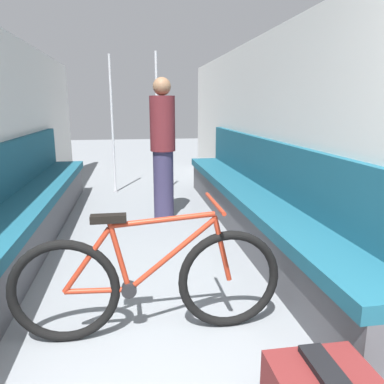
{
  "coord_description": "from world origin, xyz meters",
  "views": [
    {
      "loc": [
        -0.11,
        -0.6,
        1.37
      ],
      "look_at": [
        0.47,
        2.96,
        0.53
      ],
      "focal_mm": 35.0,
      "sensor_mm": 36.0,
      "label": 1
    }
  ],
  "objects_px": {
    "bicycle": "(149,282)",
    "grab_pole_far": "(157,129)",
    "bench_seat_row_left": "(26,214)",
    "passenger_standing": "(163,148)",
    "bench_seat_row_right": "(251,204)",
    "grab_pole_near": "(112,127)"
  },
  "relations": [
    {
      "from": "grab_pole_far",
      "to": "passenger_standing",
      "type": "height_order",
      "value": "grab_pole_far"
    },
    {
      "from": "bench_seat_row_right",
      "to": "grab_pole_far",
      "type": "xyz_separation_m",
      "value": [
        -0.87,
        1.84,
        0.7
      ]
    },
    {
      "from": "bench_seat_row_right",
      "to": "bicycle",
      "type": "bearing_deg",
      "value": -125.08
    },
    {
      "from": "grab_pole_near",
      "to": "grab_pole_far",
      "type": "relative_size",
      "value": 1.0
    },
    {
      "from": "bench_seat_row_right",
      "to": "bench_seat_row_left",
      "type": "bearing_deg",
      "value": 180.0
    },
    {
      "from": "bench_seat_row_left",
      "to": "grab_pole_near",
      "type": "height_order",
      "value": "grab_pole_near"
    },
    {
      "from": "grab_pole_near",
      "to": "passenger_standing",
      "type": "xyz_separation_m",
      "value": [
        0.65,
        -1.54,
        -0.16
      ]
    },
    {
      "from": "bicycle",
      "to": "grab_pole_near",
      "type": "height_order",
      "value": "grab_pole_near"
    },
    {
      "from": "bicycle",
      "to": "passenger_standing",
      "type": "relative_size",
      "value": 0.96
    },
    {
      "from": "grab_pole_far",
      "to": "passenger_standing",
      "type": "relative_size",
      "value": 1.26
    },
    {
      "from": "bench_seat_row_left",
      "to": "grab_pole_near",
      "type": "distance_m",
      "value": 2.49
    },
    {
      "from": "bench_seat_row_right",
      "to": "grab_pole_far",
      "type": "height_order",
      "value": "grab_pole_far"
    },
    {
      "from": "bicycle",
      "to": "passenger_standing",
      "type": "height_order",
      "value": "passenger_standing"
    },
    {
      "from": "grab_pole_near",
      "to": "passenger_standing",
      "type": "bearing_deg",
      "value": -67.01
    },
    {
      "from": "bicycle",
      "to": "grab_pole_near",
      "type": "distance_m",
      "value": 4.03
    },
    {
      "from": "bench_seat_row_left",
      "to": "grab_pole_far",
      "type": "relative_size",
      "value": 2.26
    },
    {
      "from": "bench_seat_row_left",
      "to": "bicycle",
      "type": "bearing_deg",
      "value": -56.32
    },
    {
      "from": "bicycle",
      "to": "grab_pole_far",
      "type": "xyz_separation_m",
      "value": [
        0.31,
        3.53,
        0.69
      ]
    },
    {
      "from": "bench_seat_row_left",
      "to": "grab_pole_far",
      "type": "xyz_separation_m",
      "value": [
        1.43,
        1.84,
        0.7
      ]
    },
    {
      "from": "grab_pole_far",
      "to": "bench_seat_row_right",
      "type": "bearing_deg",
      "value": -64.64
    },
    {
      "from": "bicycle",
      "to": "grab_pole_far",
      "type": "distance_m",
      "value": 3.61
    },
    {
      "from": "bench_seat_row_right",
      "to": "grab_pole_near",
      "type": "bearing_deg",
      "value": 124.19
    }
  ]
}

